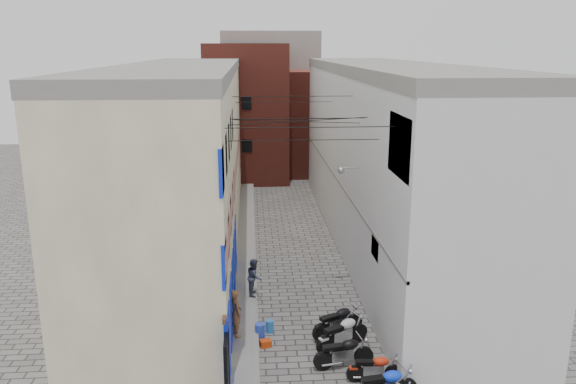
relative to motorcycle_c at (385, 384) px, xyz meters
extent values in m
cube|color=slate|center=(-3.95, 13.47, -0.46)|extent=(0.90, 26.00, 0.25)
cube|color=#BDB28F|center=(-6.90, 13.47, 3.67)|extent=(5.00, 26.00, 8.50)
cube|color=#BB7469|center=(-4.44, 13.47, 3.42)|extent=(0.10, 26.00, 0.80)
cube|color=#0C24BB|center=(-4.43, 5.37, 0.72)|extent=(0.12, 10.20, 2.40)
cube|color=#0C24BB|center=(-4.45, 5.37, 4.72)|extent=(0.10, 10.20, 4.00)
cube|color=slate|center=(-6.90, 13.47, 8.17)|extent=(5.10, 26.00, 0.50)
cube|color=black|center=(-4.42, 0.07, 0.52)|extent=(0.10, 1.20, 2.20)
cube|color=silver|center=(3.10, 13.47, 3.67)|extent=(5.00, 26.00, 8.50)
cube|color=#0C24BB|center=(0.65, 1.97, 6.42)|extent=(0.10, 2.40, 1.80)
cube|color=white|center=(0.66, 4.47, 2.42)|extent=(0.08, 1.00, 0.70)
cylinder|color=#B2B2B7|center=(0.25, 7.47, 4.62)|extent=(0.80, 0.06, 0.06)
sphere|color=#B2B2B7|center=(-0.15, 7.47, 4.52)|extent=(0.28, 0.28, 0.28)
cube|color=slate|center=(3.10, 13.47, 8.17)|extent=(5.10, 26.00, 0.50)
cube|color=slate|center=(0.64, 13.47, 2.82)|extent=(0.10, 26.00, 0.12)
cube|color=maroon|center=(-3.90, 28.47, 4.42)|extent=(6.00, 6.00, 10.00)
cube|color=maroon|center=(1.10, 30.47, 3.42)|extent=(5.00, 6.00, 8.00)
cube|color=slate|center=(-1.90, 34.47, 4.92)|extent=(8.00, 5.00, 11.00)
cube|color=black|center=(-1.90, 25.67, 0.62)|extent=(2.00, 0.30, 2.40)
cylinder|color=black|center=(-1.90, 2.47, 6.92)|extent=(5.20, 0.02, 0.02)
cylinder|color=black|center=(-1.90, 4.47, 6.22)|extent=(5.20, 0.02, 0.02)
cylinder|color=black|center=(-1.90, 6.97, 6.62)|extent=(5.20, 0.02, 0.02)
cylinder|color=black|center=(-1.90, 9.47, 7.22)|extent=(5.20, 0.02, 0.02)
cylinder|color=black|center=(-1.90, 12.47, 5.92)|extent=(5.20, 0.02, 0.02)
cylinder|color=black|center=(-1.90, 15.47, 6.42)|extent=(5.20, 0.02, 0.02)
cylinder|color=black|center=(-1.90, 5.47, 6.72)|extent=(5.65, 2.07, 0.02)
cylinder|color=black|center=(-1.90, 8.47, 6.32)|extent=(5.80, 1.58, 0.02)
imported|color=brown|center=(-4.25, 3.65, 0.50)|extent=(0.58, 0.70, 1.67)
imported|color=#32384C|center=(-3.60, 6.88, 0.41)|extent=(0.62, 0.77, 1.48)
cylinder|color=blue|center=(-3.45, 3.84, -0.31)|extent=(0.36, 0.36, 0.53)
cylinder|color=blue|center=(-3.10, 4.25, -0.36)|extent=(0.29, 0.29, 0.45)
cube|color=#BA360D|center=(-3.27, 3.27, -0.47)|extent=(0.43, 0.36, 0.23)
camera|label=1|loc=(-3.67, -13.70, 9.19)|focal=35.00mm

